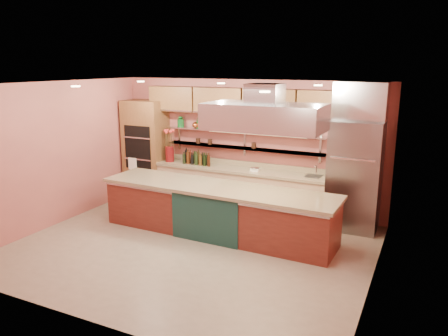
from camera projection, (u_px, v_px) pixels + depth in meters
The scene contains 21 objects.
floor at pixel (191, 248), 7.61m from camera, with size 6.00×5.00×0.02m, color gray.
ceiling at pixel (188, 84), 6.96m from camera, with size 6.00×5.00×0.02m, color black.
wall_back at pixel (247, 145), 9.48m from camera, with size 6.00×0.04×2.80m, color #BB6158.
wall_front at pixel (82, 215), 5.09m from camera, with size 6.00×0.04×2.80m, color #BB6158.
wall_left at pixel (57, 154), 8.55m from camera, with size 0.04×5.00×2.80m, color #BB6158.
wall_right at pixel (378, 192), 6.02m from camera, with size 0.04×5.00×2.80m, color #BB6158.
oven_stack at pixel (146, 149), 10.28m from camera, with size 0.95×0.64×2.30m, color brown.
refrigerator at pixel (354, 176), 8.25m from camera, with size 0.95×0.72×2.10m, color slate.
back_counter at pixel (239, 189), 9.45m from camera, with size 3.84×0.64×0.93m, color tan.
wall_shelf_lower at pixel (243, 148), 9.39m from camera, with size 3.60×0.26×0.03m, color silver.
wall_shelf_upper at pixel (243, 132), 9.31m from camera, with size 3.60×0.26×0.03m, color silver.
upper_cabinets at pixel (245, 102), 9.10m from camera, with size 4.60×0.36×0.55m, color brown.
range_hood at pixel (264, 117), 7.32m from camera, with size 2.00×1.00×0.45m, color silver.
ceiling_downlights at pixel (194, 86), 7.14m from camera, with size 4.00×2.80×0.02m, color #FFE5A5.
island at pixel (217, 210), 8.12m from camera, with size 4.42×0.96×0.92m, color maroon.
flower_vase at pixel (170, 154), 9.99m from camera, with size 0.20×0.20×0.35m, color #5E0E10.
oil_bottle_cluster at pixel (197, 159), 9.69m from camera, with size 0.74×0.21×0.24m, color black.
kitchen_scale at pixel (255, 169), 9.13m from camera, with size 0.17×0.13×0.10m, color white.
bar_faucet at pixel (316, 171), 8.67m from camera, with size 0.03×0.03×0.24m, color white.
copper_kettle at pixel (196, 125), 9.78m from camera, with size 0.17×0.17×0.13m, color #C6662D.
green_canister at pixel (218, 125), 9.54m from camera, with size 0.16×0.16×0.19m, color #104D1D.
Camera 1 is at (3.58, -6.13, 3.12)m, focal length 35.00 mm.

